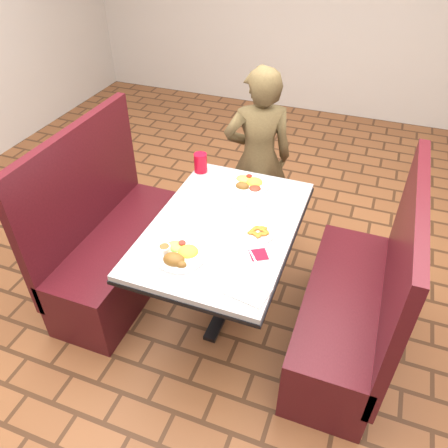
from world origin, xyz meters
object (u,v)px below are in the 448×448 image
(red_tumbler, at_px, (201,163))
(diner_person, at_px, (258,159))
(dining_table, at_px, (224,237))
(far_dinner_plate, at_px, (249,183))
(plantain_plate, at_px, (259,233))
(booth_bench_left, at_px, (115,247))
(near_dinner_plate, at_px, (179,253))
(booth_bench_right, at_px, (351,310))

(red_tumbler, bearing_deg, diner_person, 53.41)
(dining_table, bearing_deg, far_dinner_plate, 88.66)
(dining_table, relative_size, plantain_plate, 6.98)
(booth_bench_left, height_order, far_dinner_plate, booth_bench_left)
(near_dinner_plate, bearing_deg, booth_bench_right, 20.60)
(booth_bench_right, bearing_deg, red_tumbler, 156.95)
(near_dinner_plate, xyz_separation_m, red_tumbler, (-0.23, 0.84, 0.04))
(diner_person, bearing_deg, plantain_plate, 82.38)
(booth_bench_left, xyz_separation_m, red_tumbler, (0.45, 0.49, 0.49))
(red_tumbler, bearing_deg, dining_table, -54.25)
(booth_bench_right, distance_m, far_dinner_plate, 1.00)
(booth_bench_left, relative_size, far_dinner_plate, 4.59)
(near_dinner_plate, relative_size, far_dinner_plate, 1.03)
(booth_bench_right, bearing_deg, booth_bench_left, 180.00)
(booth_bench_right, relative_size, diner_person, 0.87)
(far_dinner_plate, bearing_deg, plantain_plate, -65.75)
(far_dinner_plate, bearing_deg, dining_table, -91.34)
(booth_bench_right, relative_size, near_dinner_plate, 4.45)
(near_dinner_plate, xyz_separation_m, plantain_plate, (0.34, 0.32, -0.02))
(far_dinner_plate, relative_size, red_tumbler, 1.99)
(booth_bench_left, distance_m, red_tumbler, 0.82)
(diner_person, relative_size, far_dinner_plate, 5.29)
(booth_bench_right, xyz_separation_m, red_tumbler, (-1.15, 0.49, 0.49))
(booth_bench_right, xyz_separation_m, plantain_plate, (-0.58, -0.02, 0.43))
(booth_bench_right, height_order, plantain_plate, booth_bench_right)
(diner_person, relative_size, plantain_plate, 7.96)
(red_tumbler, bearing_deg, plantain_plate, -41.98)
(booth_bench_left, relative_size, plantain_plate, 6.91)
(booth_bench_left, bearing_deg, dining_table, 0.00)
(plantain_plate, bearing_deg, red_tumbler, 138.02)
(booth_bench_left, xyz_separation_m, near_dinner_plate, (0.68, -0.35, 0.45))
(dining_table, height_order, diner_person, diner_person)
(diner_person, distance_m, red_tumbler, 0.50)
(booth_bench_left, xyz_separation_m, booth_bench_right, (1.60, 0.00, 0.00))
(dining_table, bearing_deg, booth_bench_left, 180.00)
(far_dinner_plate, bearing_deg, diner_person, 99.42)
(diner_person, height_order, red_tumbler, diner_person)
(near_dinner_plate, bearing_deg, dining_table, 70.56)
(far_dinner_plate, bearing_deg, near_dinner_plate, -99.62)
(booth_bench_left, distance_m, booth_bench_right, 1.60)
(booth_bench_left, relative_size, diner_person, 0.87)
(dining_table, xyz_separation_m, near_dinner_plate, (-0.12, -0.35, 0.13))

